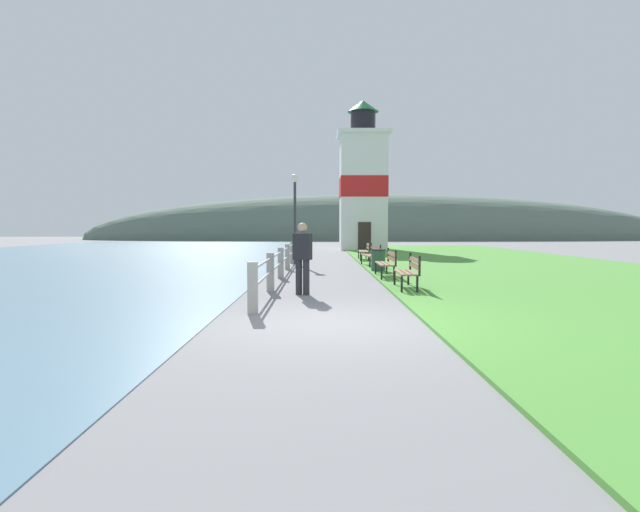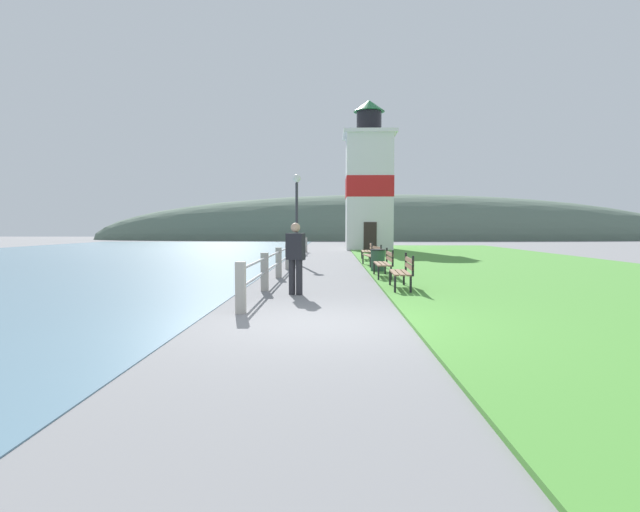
{
  "view_description": "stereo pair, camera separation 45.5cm",
  "coord_description": "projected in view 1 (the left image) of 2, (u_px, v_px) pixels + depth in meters",
  "views": [
    {
      "loc": [
        -0.19,
        -8.25,
        1.61
      ],
      "look_at": [
        -0.3,
        14.74,
        0.3
      ],
      "focal_mm": 28.0,
      "sensor_mm": 36.0,
      "label": 1
    },
    {
      "loc": [
        0.26,
        -8.25,
        1.61
      ],
      "look_at": [
        -0.3,
        14.74,
        0.3
      ],
      "focal_mm": 28.0,
      "sensor_mm": 36.0,
      "label": 2
    }
  ],
  "objects": [
    {
      "name": "park_bench_far",
      "position": [
        374.0,
        254.0,
        20.41
      ],
      "size": [
        0.65,
        1.88,
        0.94
      ],
      "rotation": [
        0.0,
        0.0,
        3.24
      ],
      "color": "brown",
      "rests_on": "ground_plane"
    },
    {
      "name": "water_strip",
      "position": [
        18.0,
        263.0,
        22.64
      ],
      "size": [
        24.0,
        68.5,
        0.01
      ],
      "color": "slate",
      "rests_on": "ground_plane"
    },
    {
      "name": "ground_plane",
      "position": [
        334.0,
        324.0,
        8.33
      ],
      "size": [
        160.0,
        160.0,
        0.0
      ],
      "primitive_type": "plane",
      "color": "slate"
    },
    {
      "name": "grass_verge",
      "position": [
        493.0,
        263.0,
        22.54
      ],
      "size": [
        12.0,
        42.81,
        0.06
      ],
      "color": "#4C8E38",
      "rests_on": "ground_plane"
    },
    {
      "name": "lighthouse",
      "position": [
        365.0,
        185.0,
        36.13
      ],
      "size": [
        3.75,
        3.75,
        10.75
      ],
      "color": "white",
      "rests_on": "ground_plane"
    },
    {
      "name": "seawall_railing",
      "position": [
        292.0,
        253.0,
        20.91
      ],
      "size": [
        0.18,
        23.44,
        0.98
      ],
      "color": "#A8A399",
      "rests_on": "ground_plane"
    },
    {
      "name": "distant_hillside",
      "position": [
        383.0,
        240.0,
        66.74
      ],
      "size": [
        80.0,
        16.0,
        12.0
      ],
      "color": "#566B5B",
      "rests_on": "ground_plane"
    },
    {
      "name": "person_strolling",
      "position": [
        305.0,
        256.0,
        11.92
      ],
      "size": [
        0.47,
        0.36,
        1.73
      ],
      "rotation": [
        0.0,
        0.0,
        1.22
      ],
      "color": "#28282D",
      "rests_on": "ground_plane"
    },
    {
      "name": "lamp_post",
      "position": [
        297.0,
        202.0,
        21.97
      ],
      "size": [
        0.36,
        0.36,
        3.96
      ],
      "color": "#333338",
      "rests_on": "ground_plane"
    },
    {
      "name": "park_bench_near",
      "position": [
        411.0,
        270.0,
        12.71
      ],
      "size": [
        0.53,
        1.63,
        0.94
      ],
      "rotation": [
        0.0,
        0.0,
        3.1
      ],
      "color": "brown",
      "rests_on": "ground_plane"
    },
    {
      "name": "park_bench_by_lighthouse",
      "position": [
        367.0,
        250.0,
        24.12
      ],
      "size": [
        0.53,
        1.88,
        0.94
      ],
      "rotation": [
        0.0,
        0.0,
        3.11
      ],
      "color": "brown",
      "rests_on": "ground_plane"
    },
    {
      "name": "park_bench_midway",
      "position": [
        389.0,
        262.0,
        15.75
      ],
      "size": [
        0.49,
        1.85,
        0.94
      ],
      "rotation": [
        0.0,
        0.0,
        3.13
      ],
      "color": "brown",
      "rests_on": "ground_plane"
    },
    {
      "name": "trash_bin",
      "position": [
        380.0,
        261.0,
        17.91
      ],
      "size": [
        0.54,
        0.54,
        0.84
      ],
      "color": "#2D5138",
      "rests_on": "ground_plane"
    }
  ]
}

